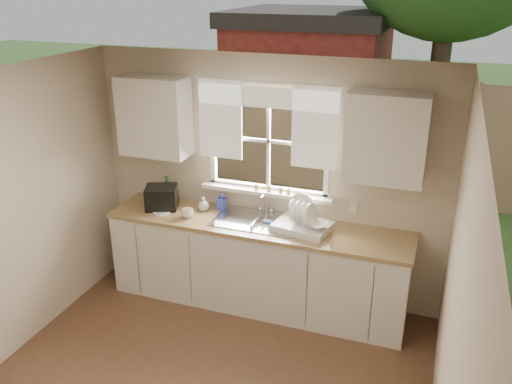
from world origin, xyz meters
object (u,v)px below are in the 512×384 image
(soap_bottle_a, at_px, (167,189))
(black_appliance, at_px, (162,197))
(cup, at_px, (188,213))
(dish_rack, at_px, (303,223))

(soap_bottle_a, xyz_separation_m, black_appliance, (0.02, -0.17, -0.03))
(soap_bottle_a, height_order, cup, soap_bottle_a)
(dish_rack, distance_m, black_appliance, 1.52)
(dish_rack, distance_m, soap_bottle_a, 1.55)
(dish_rack, bearing_deg, black_appliance, 179.66)
(dish_rack, xyz_separation_m, soap_bottle_a, (-1.54, 0.18, 0.08))
(cup, bearing_deg, black_appliance, 175.34)
(cup, xyz_separation_m, black_appliance, (-0.36, 0.13, 0.07))
(soap_bottle_a, xyz_separation_m, cup, (0.38, -0.30, -0.10))
(dish_rack, xyz_separation_m, cup, (-1.16, -0.12, -0.02))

